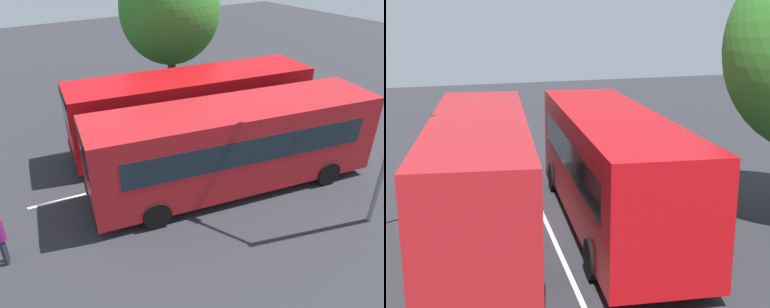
% 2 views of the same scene
% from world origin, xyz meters
% --- Properties ---
extents(ground_plane, '(66.51, 66.51, 0.00)m').
position_xyz_m(ground_plane, '(0.00, 0.00, 0.00)').
color(ground_plane, '#2B2B30').
extents(bus_far_left, '(10.52, 4.07, 3.16)m').
position_xyz_m(bus_far_left, '(-0.62, -1.73, 1.74)').
color(bus_far_left, '#B70C11').
rests_on(bus_far_left, ground).
extents(bus_center_left, '(10.54, 4.33, 3.16)m').
position_xyz_m(bus_center_left, '(-0.11, 1.83, 1.74)').
color(bus_center_left, '#AD191E').
rests_on(bus_center_left, ground).
extents(depot_tree, '(5.24, 4.71, 7.61)m').
position_xyz_m(depot_tree, '(-2.51, -6.77, 4.85)').
color(depot_tree, '#4C3823').
rests_on(depot_tree, ground).
extents(lane_stripe_outer_left, '(13.21, 1.70, 0.01)m').
position_xyz_m(lane_stripe_outer_left, '(0.00, 0.00, 0.00)').
color(lane_stripe_outer_left, silver).
rests_on(lane_stripe_outer_left, ground).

